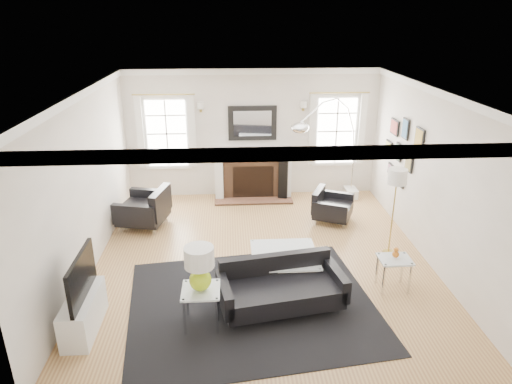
{
  "coord_description": "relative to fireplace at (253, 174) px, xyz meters",
  "views": [
    {
      "loc": [
        -0.51,
        -6.75,
        3.89
      ],
      "look_at": [
        -0.08,
        0.3,
        1.1
      ],
      "focal_mm": 32.0,
      "sensor_mm": 36.0,
      "label": 1
    }
  ],
  "objects": [
    {
      "name": "right_wall",
      "position": [
        2.75,
        -2.79,
        0.86
      ],
      "size": [
        0.04,
        6.0,
        2.8
      ],
      "primitive_type": "cube",
      "color": "silver",
      "rests_on": "floor"
    },
    {
      "name": "fireplace",
      "position": [
        0.0,
        0.0,
        0.0
      ],
      "size": [
        1.7,
        0.69,
        1.11
      ],
      "color": "white",
      "rests_on": "floor"
    },
    {
      "name": "gallery_wall",
      "position": [
        2.72,
        -1.5,
        0.99
      ],
      "size": [
        0.04,
        1.73,
        1.29
      ],
      "color": "black",
      "rests_on": "right_wall"
    },
    {
      "name": "front_wall",
      "position": [
        0.0,
        -5.79,
        0.86
      ],
      "size": [
        5.5,
        0.04,
        2.8
      ],
      "primitive_type": "cube",
      "color": "silver",
      "rests_on": "floor"
    },
    {
      "name": "gourd_lamp",
      "position": [
        -0.92,
        -4.48,
        0.36
      ],
      "size": [
        0.38,
        0.38,
        0.61
      ],
      "color": "#BCE41C",
      "rests_on": "side_table_left"
    },
    {
      "name": "orange_vase",
      "position": [
        1.89,
        -3.81,
        0.07
      ],
      "size": [
        0.1,
        0.1,
        0.16
      ],
      "color": "#CB6A1A",
      "rests_on": "nesting_table"
    },
    {
      "name": "floor",
      "position": [
        0.0,
        -2.79,
        -0.54
      ],
      "size": [
        6.0,
        6.0,
        0.0
      ],
      "primitive_type": "plane",
      "color": "#9E6A42",
      "rests_on": "ground"
    },
    {
      "name": "crown_molding",
      "position": [
        0.0,
        -2.79,
        2.2
      ],
      "size": [
        5.5,
        6.0,
        0.12
      ],
      "primitive_type": "cube",
      "color": "white",
      "rests_on": "back_wall"
    },
    {
      "name": "area_rug",
      "position": [
        -0.24,
        -4.08,
        -0.54
      ],
      "size": [
        3.75,
        3.26,
        0.01
      ],
      "primitive_type": "cube",
      "rotation": [
        0.0,
        0.0,
        0.13
      ],
      "color": "black",
      "rests_on": "floor"
    },
    {
      "name": "arc_floor_lamp",
      "position": [
        1.5,
        -0.74,
        0.76
      ],
      "size": [
        1.7,
        1.57,
        2.4
      ],
      "color": "white",
      "rests_on": "floor"
    },
    {
      "name": "sofa",
      "position": [
        0.16,
        -4.14,
        -0.24
      ],
      "size": [
        1.83,
        1.08,
        0.56
      ],
      "color": "black",
      "rests_on": "floor"
    },
    {
      "name": "armchair_right",
      "position": [
        1.46,
        -1.36,
        -0.25
      ],
      "size": [
        0.95,
        0.99,
        0.53
      ],
      "color": "black",
      "rests_on": "floor"
    },
    {
      "name": "ceiling",
      "position": [
        0.0,
        -2.79,
        2.26
      ],
      "size": [
        5.5,
        6.0,
        0.02
      ],
      "primitive_type": "cube",
      "color": "white",
      "rests_on": "back_wall"
    },
    {
      "name": "stick_floor_lamp",
      "position": [
        2.2,
        -2.73,
        0.79
      ],
      "size": [
        0.31,
        0.31,
        1.53
      ],
      "color": "#A98E3A",
      "rests_on": "floor"
    },
    {
      "name": "nesting_table",
      "position": [
        1.89,
        -3.81,
        -0.14
      ],
      "size": [
        0.47,
        0.39,
        0.52
      ],
      "color": "silver",
      "rests_on": "floor"
    },
    {
      "name": "window_right",
      "position": [
        1.85,
        0.16,
        0.92
      ],
      "size": [
        1.24,
        0.15,
        1.62
      ],
      "color": "white",
      "rests_on": "back_wall"
    },
    {
      "name": "mantel_mirror",
      "position": [
        0.0,
        0.16,
        1.11
      ],
      "size": [
        1.05,
        0.07,
        0.75
      ],
      "color": "black",
      "rests_on": "back_wall"
    },
    {
      "name": "side_table_left",
      "position": [
        -0.92,
        -4.48,
        -0.1
      ],
      "size": [
        0.5,
        0.5,
        0.55
      ],
      "color": "silver",
      "rests_on": "floor"
    },
    {
      "name": "window_left",
      "position": [
        -1.85,
        0.16,
        0.92
      ],
      "size": [
        1.24,
        0.15,
        1.62
      ],
      "color": "white",
      "rests_on": "back_wall"
    },
    {
      "name": "coffee_table",
      "position": [
        0.29,
        -3.44,
        -0.13
      ],
      "size": [
        1.0,
        1.0,
        0.45
      ],
      "color": "silver",
      "rests_on": "floor"
    },
    {
      "name": "left_wall",
      "position": [
        -2.75,
        -2.79,
        0.86
      ],
      "size": [
        0.04,
        6.0,
        2.8
      ],
      "primitive_type": "cube",
      "color": "silver",
      "rests_on": "floor"
    },
    {
      "name": "back_wall",
      "position": [
        0.0,
        0.21,
        0.86
      ],
      "size": [
        5.5,
        0.04,
        2.8
      ],
      "primitive_type": "cube",
      "color": "silver",
      "rests_on": "floor"
    },
    {
      "name": "speaker_tower",
      "position": [
        0.67,
        -0.14,
        -0.05
      ],
      "size": [
        0.25,
        0.25,
        0.99
      ],
      "primitive_type": "cube",
      "rotation": [
        0.0,
        0.0,
        -0.3
      ],
      "color": "black",
      "rests_on": "floor"
    },
    {
      "name": "armchair_left",
      "position": [
        -2.14,
        -1.4,
        -0.19
      ],
      "size": [
        1.04,
        1.11,
        0.64
      ],
      "color": "black",
      "rests_on": "floor"
    },
    {
      "name": "tv_unit",
      "position": [
        -2.44,
        -4.49,
        -0.21
      ],
      "size": [
        0.35,
        1.0,
        1.09
      ],
      "color": "white",
      "rests_on": "floor"
    }
  ]
}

